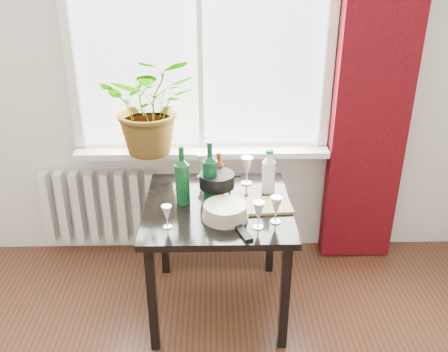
{
  "coord_description": "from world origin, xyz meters",
  "views": [
    {
      "loc": [
        0.08,
        -1.0,
        2.16
      ],
      "look_at": [
        0.14,
        1.55,
        0.92
      ],
      "focal_mm": 40.0,
      "sensor_mm": 36.0,
      "label": 1
    }
  ],
  "objects_px": {
    "wineglass_far_right": "(276,209)",
    "plate_stack": "(225,212)",
    "wineglass_back_center": "(247,170)",
    "bottle_amber": "(219,171)",
    "cleaning_bottle": "(269,171)",
    "fondue_pot": "(217,186)",
    "wineglass_front_right": "(258,215)",
    "wineglass_front_left": "(167,216)",
    "radiator": "(100,207)",
    "wine_bottle_left": "(182,175)",
    "tv_remote": "(244,233)",
    "cutting_board": "(264,206)",
    "potted_plant": "(151,105)",
    "wineglass_back_left": "(202,165)",
    "wine_bottle_right": "(210,171)",
    "table": "(218,218)"
  },
  "relations": [
    {
      "from": "bottle_amber",
      "to": "wineglass_front_right",
      "type": "height_order",
      "value": "bottle_amber"
    },
    {
      "from": "wineglass_back_center",
      "to": "plate_stack",
      "type": "relative_size",
      "value": 0.72
    },
    {
      "from": "wineglass_front_right",
      "to": "wineglass_far_right",
      "type": "bearing_deg",
      "value": 28.33
    },
    {
      "from": "potted_plant",
      "to": "fondue_pot",
      "type": "height_order",
      "value": "potted_plant"
    },
    {
      "from": "tv_remote",
      "to": "table",
      "type": "bearing_deg",
      "value": 91.82
    },
    {
      "from": "radiator",
      "to": "cutting_board",
      "type": "bearing_deg",
      "value": -30.67
    },
    {
      "from": "radiator",
      "to": "fondue_pot",
      "type": "distance_m",
      "value": 1.1
    },
    {
      "from": "bottle_amber",
      "to": "tv_remote",
      "type": "height_order",
      "value": "bottle_amber"
    },
    {
      "from": "table",
      "to": "wineglass_far_right",
      "type": "relative_size",
      "value": 5.34
    },
    {
      "from": "wineglass_far_right",
      "to": "wineglass_back_center",
      "type": "height_order",
      "value": "wineglass_back_center"
    },
    {
      "from": "cleaning_bottle",
      "to": "wineglass_front_left",
      "type": "height_order",
      "value": "cleaning_bottle"
    },
    {
      "from": "wineglass_back_left",
      "to": "wineglass_far_right",
      "type": "bearing_deg",
      "value": -54.63
    },
    {
      "from": "plate_stack",
      "to": "wineglass_front_left",
      "type": "bearing_deg",
      "value": -164.03
    },
    {
      "from": "fondue_pot",
      "to": "wineglass_back_center",
      "type": "bearing_deg",
      "value": 60.75
    },
    {
      "from": "wineglass_back_left",
      "to": "cutting_board",
      "type": "relative_size",
      "value": 0.54
    },
    {
      "from": "wineglass_back_center",
      "to": "bottle_amber",
      "type": "bearing_deg",
      "value": -154.33
    },
    {
      "from": "fondue_pot",
      "to": "tv_remote",
      "type": "relative_size",
      "value": 1.54
    },
    {
      "from": "wine_bottle_left",
      "to": "wineglass_far_right",
      "type": "bearing_deg",
      "value": -24.32
    },
    {
      "from": "wineglass_front_right",
      "to": "wineglass_far_right",
      "type": "height_order",
      "value": "same"
    },
    {
      "from": "table",
      "to": "cutting_board",
      "type": "bearing_deg",
      "value": -7.21
    },
    {
      "from": "wineglass_back_left",
      "to": "wineglass_back_center",
      "type": "bearing_deg",
      "value": -19.53
    },
    {
      "from": "radiator",
      "to": "cutting_board",
      "type": "relative_size",
      "value": 2.59
    },
    {
      "from": "radiator",
      "to": "wine_bottle_left",
      "type": "height_order",
      "value": "wine_bottle_left"
    },
    {
      "from": "wineglass_front_left",
      "to": "cutting_board",
      "type": "distance_m",
      "value": 0.58
    },
    {
      "from": "wineglass_far_right",
      "to": "plate_stack",
      "type": "height_order",
      "value": "wineglass_far_right"
    },
    {
      "from": "cleaning_bottle",
      "to": "wineglass_back_left",
      "type": "height_order",
      "value": "cleaning_bottle"
    },
    {
      "from": "wineglass_front_left",
      "to": "cutting_board",
      "type": "height_order",
      "value": "wineglass_front_left"
    },
    {
      "from": "fondue_pot",
      "to": "wineglass_far_right",
      "type": "bearing_deg",
      "value": -26.93
    },
    {
      "from": "cleaning_bottle",
      "to": "wineglass_front_left",
      "type": "bearing_deg",
      "value": -145.26
    },
    {
      "from": "wineglass_front_left",
      "to": "tv_remote",
      "type": "distance_m",
      "value": 0.42
    },
    {
      "from": "bottle_amber",
      "to": "fondue_pot",
      "type": "distance_m",
      "value": 0.12
    },
    {
      "from": "potted_plant",
      "to": "wineglass_back_center",
      "type": "relative_size",
      "value": 3.55
    },
    {
      "from": "wineglass_far_right",
      "to": "wineglass_front_left",
      "type": "bearing_deg",
      "value": -176.09
    },
    {
      "from": "radiator",
      "to": "wine_bottle_right",
      "type": "xyz_separation_m",
      "value": [
        0.81,
        -0.57,
        0.55
      ]
    },
    {
      "from": "potted_plant",
      "to": "wine_bottle_left",
      "type": "relative_size",
      "value": 1.82
    },
    {
      "from": "wine_bottle_right",
      "to": "wineglass_back_center",
      "type": "bearing_deg",
      "value": 42.74
    },
    {
      "from": "cleaning_bottle",
      "to": "fondue_pot",
      "type": "bearing_deg",
      "value": -165.61
    },
    {
      "from": "radiator",
      "to": "wine_bottle_right",
      "type": "relative_size",
      "value": 2.14
    },
    {
      "from": "wineglass_back_center",
      "to": "wineglass_far_right",
      "type": "bearing_deg",
      "value": -75.0
    },
    {
      "from": "wineglass_back_left",
      "to": "tv_remote",
      "type": "bearing_deg",
      "value": -71.85
    },
    {
      "from": "plate_stack",
      "to": "wineglass_back_left",
      "type": "bearing_deg",
      "value": 104.46
    },
    {
      "from": "wineglass_far_right",
      "to": "wineglass_front_left",
      "type": "relative_size",
      "value": 1.2
    },
    {
      "from": "wineglass_far_right",
      "to": "tv_remote",
      "type": "distance_m",
      "value": 0.23
    },
    {
      "from": "radiator",
      "to": "wine_bottle_left",
      "type": "xyz_separation_m",
      "value": [
        0.65,
        -0.6,
        0.54
      ]
    },
    {
      "from": "radiator",
      "to": "wineglass_back_left",
      "type": "height_order",
      "value": "wineglass_back_left"
    },
    {
      "from": "cleaning_bottle",
      "to": "cutting_board",
      "type": "xyz_separation_m",
      "value": [
        -0.04,
        -0.19,
        -0.13
      ]
    },
    {
      "from": "wineglass_front_left",
      "to": "fondue_pot",
      "type": "height_order",
      "value": "fondue_pot"
    },
    {
      "from": "radiator",
      "to": "wineglass_front_left",
      "type": "relative_size",
      "value": 6.02
    },
    {
      "from": "wineglass_front_right",
      "to": "wine_bottle_right",
      "type": "bearing_deg",
      "value": 128.73
    },
    {
      "from": "cutting_board",
      "to": "wine_bottle_right",
      "type": "bearing_deg",
      "value": 162.85
    }
  ]
}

